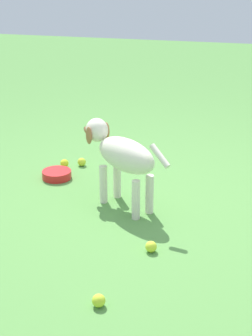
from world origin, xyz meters
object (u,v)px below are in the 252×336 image
at_px(tennis_ball_0, 64,163).
at_px(water_bowl, 57,174).
at_px(tennis_ball_3, 151,247).
at_px(tennis_ball_2, 82,162).
at_px(dog, 121,154).
at_px(tennis_ball_1, 99,301).

height_order(tennis_ball_0, water_bowl, tennis_ball_0).
height_order(tennis_ball_3, water_bowl, tennis_ball_3).
bearing_deg(water_bowl, tennis_ball_0, 5.30).
xyz_separation_m(tennis_ball_2, water_bowl, (-0.28, 0.10, -0.00)).
bearing_deg(tennis_ball_2, water_bowl, 159.96).
relative_size(tennis_ball_0, tennis_ball_3, 1.00).
relative_size(tennis_ball_3, water_bowl, 0.30).
distance_m(tennis_ball_0, tennis_ball_3, 1.42).
xyz_separation_m(dog, tennis_ball_3, (-0.54, -0.32, -0.33)).
xyz_separation_m(tennis_ball_0, tennis_ball_2, (0.06, -0.12, 0.00)).
bearing_deg(tennis_ball_0, dog, -131.31).
bearing_deg(water_bowl, tennis_ball_2, -20.04).
bearing_deg(tennis_ball_3, tennis_ball_2, 35.30).
xyz_separation_m(dog, tennis_ball_0, (0.53, 0.61, -0.33)).
height_order(tennis_ball_2, tennis_ball_3, same).
height_order(dog, tennis_ball_2, dog).
distance_m(tennis_ball_3, water_bowl, 1.24).
bearing_deg(tennis_ball_2, tennis_ball_0, 116.45).
bearing_deg(dog, tennis_ball_1, 133.05).
bearing_deg(tennis_ball_1, tennis_ball_0, 25.78).
height_order(tennis_ball_1, tennis_ball_2, same).
bearing_deg(dog, tennis_ball_0, -7.45).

